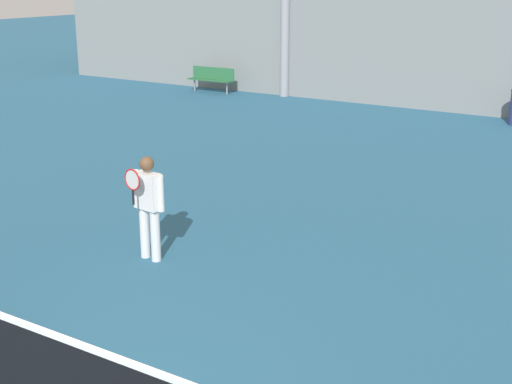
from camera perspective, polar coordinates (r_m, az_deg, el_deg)
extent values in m
cube|color=white|center=(6.45, -15.59, -11.07)|extent=(11.20, 0.04, 0.05)
cylinder|color=silver|center=(10.58, -8.89, -3.19)|extent=(0.14, 0.14, 0.78)
cylinder|color=silver|center=(10.42, -8.05, -3.48)|extent=(0.14, 0.14, 0.78)
cube|color=white|center=(10.29, -8.63, 0.08)|extent=(0.44, 0.25, 0.53)
cylinder|color=white|center=(10.47, -9.58, 0.39)|extent=(0.10, 0.10, 0.52)
cylinder|color=white|center=(10.10, -7.65, -0.14)|extent=(0.10, 0.10, 0.52)
sphere|color=brown|center=(10.18, -8.73, 2.24)|extent=(0.21, 0.21, 0.21)
cylinder|color=black|center=(10.12, -9.79, -0.40)|extent=(0.03, 0.03, 0.22)
torus|color=red|center=(10.05, -9.87, 0.98)|extent=(0.31, 0.06, 0.31)
cylinder|color=silver|center=(10.05, -9.87, 0.98)|extent=(0.27, 0.04, 0.27)
cube|color=#28663D|center=(25.11, -3.66, 8.94)|extent=(1.73, 0.40, 0.04)
cylinder|color=gray|center=(25.55, -4.93, 8.52)|extent=(0.06, 0.06, 0.43)
cylinder|color=gray|center=(24.75, -2.34, 8.29)|extent=(0.06, 0.06, 0.43)
cube|color=#28663D|center=(25.22, -3.43, 9.48)|extent=(1.73, 0.04, 0.40)
cylinder|color=brown|center=(33.22, -5.77, 12.44)|extent=(0.38, 0.38, 2.68)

